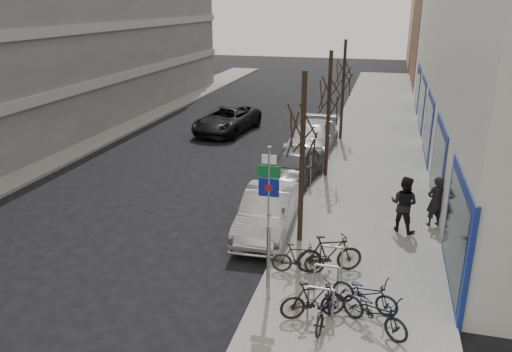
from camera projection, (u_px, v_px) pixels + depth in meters
The scene contains 25 objects.
ground at pixel (182, 290), 13.47m from camera, with size 120.00×120.00×0.00m, color black.
sidewalk_east at pixel (369, 180), 21.49m from camera, with size 5.00×70.00×0.15m, color slate.
sidewalk_west at pixel (57, 154), 25.22m from camera, with size 3.00×70.00×0.15m, color slate.
brick_building_far at pixel (483, 41), 45.53m from camera, with size 12.00×14.00×8.00m, color brown.
tan_building_far at pixel (468, 27), 58.93m from camera, with size 13.00×12.00×9.00m, color #937A5B.
highway_sign_pole at pixel (269, 216), 12.07m from camera, with size 0.55×0.10×4.20m.
bike_rack at pixel (326, 276), 12.89m from camera, with size 0.66×2.26×0.83m.
tree_near at pixel (303, 119), 14.68m from camera, with size 1.80×1.80×5.50m.
tree_mid at pixel (330, 85), 20.62m from camera, with size 1.80×1.80×5.50m.
tree_far at pixel (344, 66), 26.55m from camera, with size 1.80×1.80×5.50m.
meter_front at pixel (283, 223), 15.39m from camera, with size 0.10×0.08×1.27m.
meter_mid at pixel (311, 168), 20.41m from camera, with size 0.10×0.08×1.27m.
meter_back at pixel (327, 135), 25.43m from camera, with size 0.10×0.08×1.27m.
bike_near_left at pixel (326, 305), 11.67m from camera, with size 0.50×1.64×1.00m, color black.
bike_near_right at pixel (313, 299), 11.89m from camera, with size 0.49×1.64×1.00m, color black.
bike_mid_curb at pixel (365, 290), 12.23m from camera, with size 0.52×1.72×1.05m, color black.
bike_mid_inner at pixel (298, 258), 13.89m from camera, with size 0.45×1.50×0.91m, color black.
bike_far_curb at pixel (375, 309), 11.44m from camera, with size 0.55×1.81×1.11m, color black.
bike_far_inner at pixel (330, 253), 13.91m from camera, with size 0.56×1.89×1.15m, color black.
parked_car_front at pixel (268, 212), 16.61m from camera, with size 1.57×4.51×1.49m, color #B5B5BA.
parked_car_mid at pixel (295, 166), 21.20m from camera, with size 1.77×4.39×1.50m, color #505055.
parked_car_back at pixel (312, 138), 25.51m from camera, with size 2.16×5.31×1.54m, color #B4B4B9.
lane_car at pixel (227, 120), 29.53m from camera, with size 2.53×5.48×1.52m, color black.
pedestrian_near at pixel (435, 201), 16.74m from camera, with size 0.64×0.42×1.75m, color black.
pedestrian_far at pixel (404, 204), 16.32m from camera, with size 0.71×0.48×1.92m, color black.
Camera 1 is at (4.92, -10.80, 7.36)m, focal length 35.00 mm.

